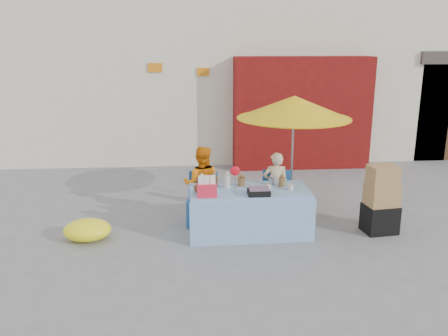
{
  "coord_description": "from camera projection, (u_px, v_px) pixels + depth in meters",
  "views": [
    {
      "loc": [
        -0.5,
        -6.67,
        3.01
      ],
      "look_at": [
        0.08,
        0.6,
        1.0
      ],
      "focal_mm": 38.0,
      "sensor_mm": 36.0,
      "label": 1
    }
  ],
  "objects": [
    {
      "name": "vendor_beige",
      "position": [
        276.0,
        186.0,
        8.02
      ],
      "size": [
        0.46,
        0.34,
        1.17
      ],
      "primitive_type": "imported",
      "rotation": [
        0.0,
        0.0,
        3.01
      ],
      "color": "beige",
      "rests_on": "ground"
    },
    {
      "name": "chair_left",
      "position": [
        202.0,
        209.0,
        7.88
      ],
      "size": [
        0.54,
        0.53,
        0.85
      ],
      "rotation": [
        0.0,
        0.0,
        -0.14
      ],
      "color": "#205295",
      "rests_on": "ground"
    },
    {
      "name": "ground",
      "position": [
        222.0,
        241.0,
        7.25
      ],
      "size": [
        80.0,
        80.0,
        0.0
      ],
      "primitive_type": "plane",
      "color": "slate",
      "rests_on": "ground"
    },
    {
      "name": "chair_right",
      "position": [
        277.0,
        207.0,
        7.98
      ],
      "size": [
        0.54,
        0.53,
        0.85
      ],
      "rotation": [
        0.0,
        0.0,
        -0.14
      ],
      "color": "#205295",
      "rests_on": "ground"
    },
    {
      "name": "tarp_bundle",
      "position": [
        87.0,
        230.0,
        7.26
      ],
      "size": [
        0.86,
        0.76,
        0.33
      ],
      "primitive_type": "ellipsoid",
      "rotation": [
        0.0,
        0.0,
        -0.29
      ],
      "color": "#FFF41A",
      "rests_on": "ground"
    },
    {
      "name": "box_stack",
      "position": [
        381.0,
        202.0,
        7.48
      ],
      "size": [
        0.55,
        0.47,
        1.1
      ],
      "rotation": [
        0.0,
        0.0,
        0.13
      ],
      "color": "black",
      "rests_on": "ground"
    },
    {
      "name": "backdrop",
      "position": [
        220.0,
        34.0,
        13.69
      ],
      "size": [
        14.0,
        8.0,
        7.8
      ],
      "color": "silver",
      "rests_on": "ground"
    },
    {
      "name": "vendor_orange",
      "position": [
        202.0,
        184.0,
        7.91
      ],
      "size": [
        0.69,
        0.57,
        1.29
      ],
      "primitive_type": "imported",
      "rotation": [
        0.0,
        0.0,
        3.01
      ],
      "color": "orange",
      "rests_on": "ground"
    },
    {
      "name": "market_table",
      "position": [
        249.0,
        211.0,
        7.47
      ],
      "size": [
        1.91,
        0.92,
        1.15
      ],
      "rotation": [
        0.0,
        0.0,
        0.02
      ],
      "color": "#84ABD3",
      "rests_on": "ground"
    },
    {
      "name": "umbrella",
      "position": [
        294.0,
        108.0,
        7.84
      ],
      "size": [
        1.9,
        1.9,
        2.09
      ],
      "color": "gray",
      "rests_on": "ground"
    }
  ]
}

